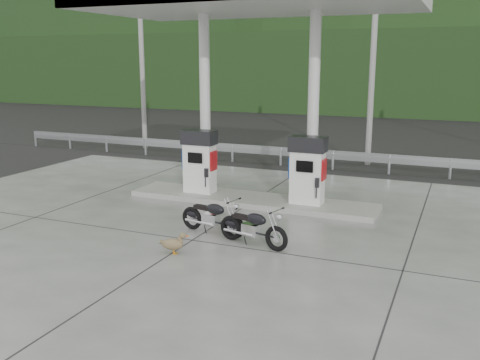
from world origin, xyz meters
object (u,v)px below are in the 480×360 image
at_px(motorcycle_left, 212,217).
at_px(duck, 173,244).
at_px(motorcycle_right, 253,228).
at_px(gas_pump_left, 200,161).
at_px(gas_pump_right, 307,170).

height_order(motorcycle_left, duck, motorcycle_left).
bearing_deg(motorcycle_left, motorcycle_right, -6.57).
bearing_deg(duck, motorcycle_right, 24.02).
bearing_deg(gas_pump_left, duck, -69.73).
xyz_separation_m(gas_pump_left, duck, (1.62, -4.39, -0.85)).
height_order(gas_pump_right, motorcycle_right, gas_pump_right).
height_order(gas_pump_right, duck, gas_pump_right).
distance_m(gas_pump_left, motorcycle_left, 3.47).
bearing_deg(motorcycle_right, gas_pump_left, 146.29).
bearing_deg(gas_pump_right, gas_pump_left, 180.00).
xyz_separation_m(gas_pump_right, motorcycle_right, (-0.25, -3.26, -0.66)).
height_order(motorcycle_left, motorcycle_right, motorcycle_right).
height_order(gas_pump_right, motorcycle_left, gas_pump_right).
bearing_deg(duck, gas_pump_left, 93.83).
bearing_deg(motorcycle_right, gas_pump_right, 99.70).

